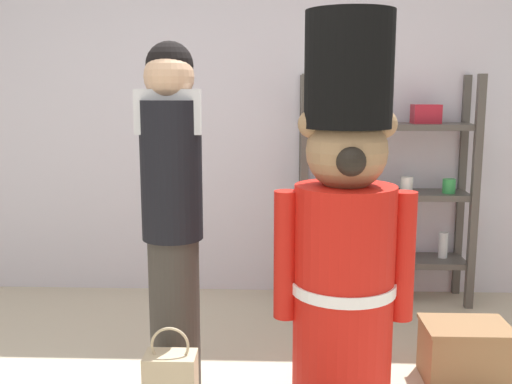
{
  "coord_description": "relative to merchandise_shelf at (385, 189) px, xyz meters",
  "views": [
    {
      "loc": [
        0.26,
        -2.03,
        1.45
      ],
      "look_at": [
        0.17,
        0.57,
        1.0
      ],
      "focal_mm": 41.7,
      "sensor_mm": 36.0,
      "label": 1
    }
  ],
  "objects": [
    {
      "name": "teddy_bear_guard",
      "position": [
        -0.44,
        -1.48,
        0.04
      ],
      "size": [
        0.62,
        0.46,
        1.77
      ],
      "color": "red",
      "rests_on": "ground_plane"
    },
    {
      "name": "merchandise_shelf",
      "position": [
        0.0,
        0.0,
        0.0
      ],
      "size": [
        1.16,
        0.35,
        1.55
      ],
      "color": "#4C4742",
      "rests_on": "ground_plane"
    },
    {
      "name": "back_wall",
      "position": [
        -0.99,
        0.22,
        0.51
      ],
      "size": [
        6.4,
        0.12,
        2.6
      ],
      "primitive_type": "cube",
      "color": "silver",
      "rests_on": "ground_plane"
    },
    {
      "name": "person_shopper",
      "position": [
        -1.22,
        -1.33,
        0.13
      ],
      "size": [
        0.3,
        0.28,
        1.67
      ],
      "color": "#38332D",
      "rests_on": "ground_plane"
    },
    {
      "name": "display_crate",
      "position": [
        0.21,
        -1.18,
        -0.64
      ],
      "size": [
        0.42,
        0.31,
        0.3
      ],
      "color": "olive",
      "rests_on": "ground_plane"
    }
  ]
}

